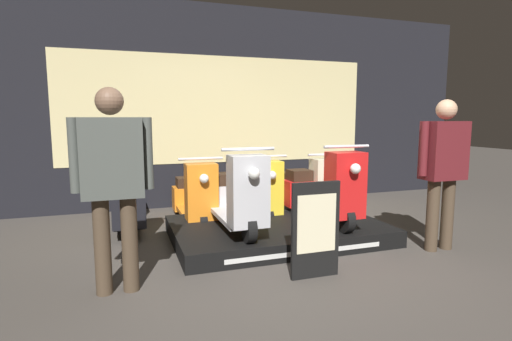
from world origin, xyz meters
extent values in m
plane|color=#423D38|center=(0.00, 0.00, 0.00)|extent=(30.00, 30.00, 0.00)
cube|color=black|center=(0.00, 3.06, 1.60)|extent=(9.11, 0.08, 3.20)
cube|color=beige|center=(0.00, 3.01, 1.55)|extent=(5.01, 0.01, 1.70)
cube|color=black|center=(0.15, 0.94, 0.09)|extent=(2.44, 1.59, 0.19)
cube|color=silver|center=(0.15, 0.14, 0.08)|extent=(1.71, 0.01, 0.05)
cylinder|color=black|center=(-0.40, 0.33, 0.34)|extent=(0.09, 0.30, 0.30)
cylinder|color=black|center=(-0.40, 1.54, 0.34)|extent=(0.09, 0.30, 0.30)
cube|color=#BCBCC1|center=(-0.40, 0.94, 0.33)|extent=(0.36, 1.12, 0.05)
cube|color=#BCBCC1|center=(-0.40, 0.35, 0.71)|extent=(0.38, 0.27, 0.71)
cube|color=#BCBCC1|center=(-0.40, 1.52, 0.41)|extent=(0.39, 0.31, 0.34)
cube|color=black|center=(-0.40, 1.51, 0.66)|extent=(0.29, 0.28, 0.14)
cylinder|color=silver|center=(-0.40, 0.35, 1.12)|extent=(0.54, 0.03, 0.03)
sphere|color=white|center=(-0.40, 0.16, 0.91)|extent=(0.11, 0.11, 0.11)
cylinder|color=black|center=(0.69, 0.33, 0.34)|extent=(0.09, 0.30, 0.30)
cylinder|color=black|center=(0.69, 1.54, 0.34)|extent=(0.09, 0.30, 0.30)
cube|color=red|center=(0.69, 0.94, 0.33)|extent=(0.36, 1.12, 0.05)
cube|color=red|center=(0.69, 0.35, 0.71)|extent=(0.38, 0.27, 0.71)
cube|color=red|center=(0.69, 1.52, 0.41)|extent=(0.39, 0.31, 0.34)
cube|color=black|center=(0.69, 1.51, 0.66)|extent=(0.29, 0.28, 0.14)
cylinder|color=silver|center=(0.69, 0.35, 1.12)|extent=(0.54, 0.03, 0.03)
sphere|color=white|center=(0.69, 0.16, 0.91)|extent=(0.11, 0.11, 0.11)
cylinder|color=black|center=(-1.52, 1.38, 0.15)|extent=(0.09, 0.30, 0.30)
cylinder|color=black|center=(-1.52, 2.59, 0.15)|extent=(0.09, 0.30, 0.30)
cube|color=black|center=(-1.52, 1.98, 0.14)|extent=(0.36, 1.12, 0.05)
cube|color=black|center=(-1.52, 1.40, 0.52)|extent=(0.38, 0.27, 0.71)
cube|color=black|center=(-1.52, 2.57, 0.23)|extent=(0.39, 0.31, 0.34)
cube|color=black|center=(-1.52, 2.56, 0.47)|extent=(0.29, 0.28, 0.14)
cylinder|color=silver|center=(-1.52, 1.39, 0.94)|extent=(0.54, 0.03, 0.03)
sphere|color=white|center=(-1.52, 1.21, 0.72)|extent=(0.11, 0.11, 0.11)
cylinder|color=black|center=(-0.67, 1.38, 0.15)|extent=(0.09, 0.30, 0.30)
cylinder|color=black|center=(-0.67, 2.59, 0.15)|extent=(0.09, 0.30, 0.30)
cube|color=orange|center=(-0.67, 1.98, 0.14)|extent=(0.36, 1.12, 0.05)
cube|color=orange|center=(-0.67, 1.40, 0.52)|extent=(0.38, 0.27, 0.71)
cube|color=orange|center=(-0.67, 2.57, 0.23)|extent=(0.39, 0.31, 0.34)
cube|color=black|center=(-0.67, 2.56, 0.47)|extent=(0.29, 0.28, 0.14)
cylinder|color=silver|center=(-0.67, 1.39, 0.94)|extent=(0.54, 0.03, 0.03)
sphere|color=white|center=(-0.67, 1.21, 0.72)|extent=(0.11, 0.11, 0.11)
cylinder|color=black|center=(0.18, 1.38, 0.15)|extent=(0.09, 0.30, 0.30)
cylinder|color=black|center=(0.18, 2.59, 0.15)|extent=(0.09, 0.30, 0.30)
cube|color=yellow|center=(0.18, 1.98, 0.14)|extent=(0.36, 1.12, 0.05)
cube|color=yellow|center=(0.18, 1.40, 0.52)|extent=(0.38, 0.27, 0.71)
cube|color=yellow|center=(0.18, 2.57, 0.23)|extent=(0.39, 0.31, 0.34)
cube|color=black|center=(0.18, 2.56, 0.47)|extent=(0.29, 0.28, 0.14)
cylinder|color=silver|center=(0.18, 1.39, 0.94)|extent=(0.54, 0.03, 0.03)
sphere|color=white|center=(0.18, 1.21, 0.72)|extent=(0.11, 0.11, 0.11)
cylinder|color=black|center=(1.03, 1.38, 0.15)|extent=(0.09, 0.30, 0.30)
cylinder|color=black|center=(1.03, 2.59, 0.15)|extent=(0.09, 0.30, 0.30)
cube|color=beige|center=(1.03, 1.98, 0.14)|extent=(0.36, 1.12, 0.05)
cube|color=beige|center=(1.03, 1.40, 0.52)|extent=(0.38, 0.27, 0.71)
cube|color=beige|center=(1.03, 2.57, 0.23)|extent=(0.39, 0.31, 0.34)
cube|color=black|center=(1.03, 2.56, 0.47)|extent=(0.29, 0.28, 0.14)
cylinder|color=silver|center=(1.03, 1.39, 0.94)|extent=(0.54, 0.03, 0.03)
sphere|color=white|center=(1.03, 1.21, 0.72)|extent=(0.11, 0.11, 0.11)
cylinder|color=#473828|center=(-1.75, -0.01, 0.40)|extent=(0.13, 0.13, 0.80)
cylinder|color=#473828|center=(-1.54, -0.01, 0.40)|extent=(0.13, 0.13, 0.80)
cube|color=#474C47|center=(-1.65, -0.01, 1.11)|extent=(0.47, 0.26, 0.63)
cylinder|color=#474C47|center=(-1.92, -0.01, 1.14)|extent=(0.08, 0.08, 0.58)
cylinder|color=#474C47|center=(-1.37, -0.01, 1.14)|extent=(0.08, 0.08, 0.58)
sphere|color=brown|center=(-1.65, -0.01, 1.55)|extent=(0.22, 0.22, 0.22)
cylinder|color=#473828|center=(1.55, -0.01, 0.39)|extent=(0.13, 0.13, 0.78)
cylinder|color=#473828|center=(1.75, -0.01, 0.39)|extent=(0.13, 0.13, 0.78)
cube|color=#5B191E|center=(1.65, -0.01, 1.08)|extent=(0.45, 0.25, 0.61)
cylinder|color=#5B191E|center=(1.39, -0.01, 1.11)|extent=(0.08, 0.08, 0.56)
cylinder|color=#5B191E|center=(1.92, -0.01, 1.11)|extent=(0.08, 0.08, 0.56)
sphere|color=tan|center=(1.65, -0.01, 1.51)|extent=(0.21, 0.21, 0.21)
cube|color=black|center=(0.03, -0.26, 0.43)|extent=(0.46, 0.04, 0.87)
cube|color=beige|center=(0.03, -0.28, 0.50)|extent=(0.38, 0.01, 0.52)
camera|label=1|loc=(-1.58, -3.34, 1.43)|focal=28.00mm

